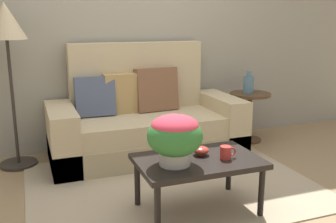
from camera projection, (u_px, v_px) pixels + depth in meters
The scene contains 11 objects.
ground_plane at pixel (168, 181), 3.39m from camera, with size 14.00×14.00×0.00m, color #997A56.
wall_back at pixel (129, 10), 4.14m from camera, with size 6.40×0.12×2.97m, color gray.
area_rug at pixel (171, 184), 3.32m from camera, with size 2.36×1.81×0.01m, color tan.
couch at pixel (144, 123), 4.00m from camera, with size 1.94×0.85×1.15m.
coffee_table at pixel (198, 164), 2.78m from camera, with size 0.88×0.57×0.41m.
side_table at pixel (250, 108), 4.43m from camera, with size 0.47×0.47×0.57m.
floor_lamp at pixel (6, 34), 3.47m from camera, with size 0.36×0.36×1.54m.
potted_plant at pixel (175, 135), 2.61m from camera, with size 0.38×0.38×0.35m.
coffee_mug at pixel (226, 152), 2.76m from camera, with size 0.12×0.08×0.09m.
snack_bowl at pixel (201, 150), 2.84m from camera, with size 0.12×0.12×0.06m.
table_vase at pixel (249, 84), 4.37m from camera, with size 0.12×0.12×0.25m.
Camera 1 is at (-1.10, -2.96, 1.39)m, focal length 41.33 mm.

